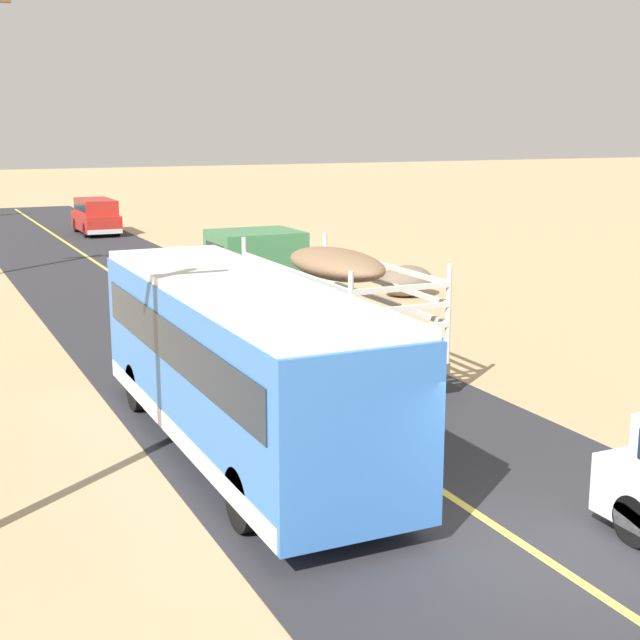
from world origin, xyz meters
TOP-DOWN VIEW (x-y plane):
  - ground_plane at (0.00, 0.00)m, footprint 240.00×240.00m
  - road_surface at (0.00, 0.00)m, footprint 8.00×120.00m
  - road_centre_line at (0.00, 0.00)m, footprint 0.16×117.60m
  - livestock_truck at (1.69, 12.96)m, footprint 2.53×9.70m
  - bus at (-2.39, 5.43)m, footprint 2.54×10.00m
  - car_far at (2.22, 41.09)m, footprint 1.90×4.62m
  - boulder_far_horizon at (8.38, 17.72)m, footprint 1.94×1.57m

SIDE VIEW (x-z plane):
  - ground_plane at x=0.00m, z-range 0.00..0.00m
  - road_surface at x=0.00m, z-range 0.00..0.02m
  - road_centre_line at x=0.00m, z-range 0.02..0.02m
  - boulder_far_horizon at x=8.38m, z-range 0.00..1.10m
  - car_far at x=2.22m, z-range 0.12..2.05m
  - bus at x=-2.39m, z-range 0.14..3.35m
  - livestock_truck at x=1.69m, z-range 0.28..3.30m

